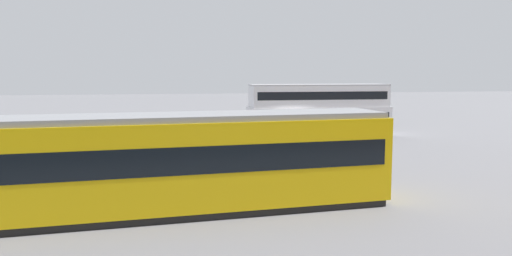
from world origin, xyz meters
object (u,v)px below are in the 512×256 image
double_decker_bus (319,109)px  tram_yellow (172,162)px  pedestrian_near_railing (272,139)px  pedestrian_crossing (354,148)px  info_sign (134,130)px

double_decker_bus → tram_yellow: bearing=59.0°
pedestrian_near_railing → pedestrian_crossing: size_ratio=0.92×
double_decker_bus → tram_yellow: double_decker_bus is taller
pedestrian_near_railing → info_sign: info_sign is taller
tram_yellow → info_sign: size_ratio=6.37×
pedestrian_near_railing → pedestrian_crossing: (-3.15, 4.84, 0.08)m
double_decker_bus → pedestrian_near_railing: bearing=55.1°
double_decker_bus → pedestrian_crossing: size_ratio=6.39×
double_decker_bus → pedestrian_near_railing: size_ratio=6.92×
pedestrian_crossing → info_sign: (11.06, -3.96, 0.73)m
double_decker_bus → tram_yellow: (11.38, 18.97, -0.25)m
pedestrian_near_railing → pedestrian_crossing: bearing=123.0°
pedestrian_near_railing → double_decker_bus: bearing=-124.9°
tram_yellow → pedestrian_near_railing: size_ratio=9.80×
tram_yellow → pedestrian_near_railing: tram_yellow is taller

